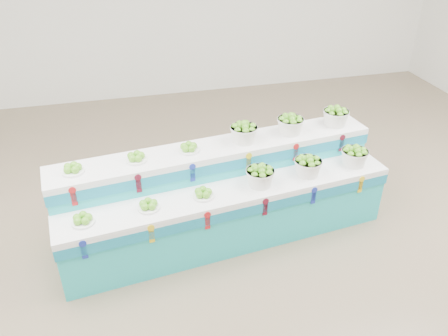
{
  "coord_description": "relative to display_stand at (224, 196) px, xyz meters",
  "views": [
    {
      "loc": [
        -1.34,
        -3.42,
        3.41
      ],
      "look_at": [
        -0.32,
        0.62,
        0.87
      ],
      "focal_mm": 36.54,
      "sensor_mm": 36.0,
      "label": 1
    }
  ],
  "objects": [
    {
      "name": "basket_lower_mid",
      "position": [
        0.92,
        -0.12,
        0.32
      ],
      "size": [
        0.34,
        0.34,
        0.23
      ],
      "primitive_type": null,
      "rotation": [
        0.0,
        0.0,
        0.12
      ],
      "color": "silver",
      "rests_on": "display_stand"
    },
    {
      "name": "plate_lower_mid",
      "position": [
        -0.85,
        -0.33,
        0.26
      ],
      "size": [
        0.25,
        0.25,
        0.1
      ],
      "primitive_type": "cylinder",
      "rotation": [
        0.0,
        0.0,
        0.12
      ],
      "color": "white",
      "rests_on": "display_stand"
    },
    {
      "name": "basket_lower_left",
      "position": [
        0.35,
        -0.19,
        0.32
      ],
      "size": [
        0.34,
        0.34,
        0.23
      ],
      "primitive_type": null,
      "rotation": [
        0.0,
        0.0,
        0.12
      ],
      "color": "silver",
      "rests_on": "display_stand"
    },
    {
      "name": "ground",
      "position": [
        0.32,
        -0.62,
        -0.51
      ],
      "size": [
        10.0,
        10.0,
        0.0
      ],
      "primitive_type": "plane",
      "color": "#75674D",
      "rests_on": "ground"
    },
    {
      "name": "basket_upper_left",
      "position": [
        0.29,
        0.26,
        0.62
      ],
      "size": [
        0.34,
        0.34,
        0.23
      ],
      "primitive_type": null,
      "rotation": [
        0.0,
        0.0,
        0.12
      ],
      "color": "silver",
      "rests_on": "display_stand"
    },
    {
      "name": "basket_upper_mid",
      "position": [
        0.87,
        0.33,
        0.62
      ],
      "size": [
        0.34,
        0.34,
        0.23
      ],
      "primitive_type": null,
      "rotation": [
        0.0,
        0.0,
        0.12
      ],
      "color": "silver",
      "rests_on": "display_stand"
    },
    {
      "name": "plate_upper_left",
      "position": [
        -1.53,
        0.04,
        0.56
      ],
      "size": [
        0.25,
        0.25,
        0.1
      ],
      "primitive_type": "cylinder",
      "rotation": [
        0.0,
        0.0,
        0.12
      ],
      "color": "white",
      "rests_on": "display_stand"
    },
    {
      "name": "plate_upper_mid",
      "position": [
        -0.91,
        0.12,
        0.56
      ],
      "size": [
        0.25,
        0.25,
        0.1
      ],
      "primitive_type": "cylinder",
      "rotation": [
        0.0,
        0.0,
        0.12
      ],
      "color": "white",
      "rests_on": "display_stand"
    },
    {
      "name": "plate_upper_right",
      "position": [
        -0.34,
        0.19,
        0.56
      ],
      "size": [
        0.25,
        0.25,
        0.1
      ],
      "primitive_type": "cylinder",
      "rotation": [
        0.0,
        0.0,
        0.12
      ],
      "color": "white",
      "rests_on": "display_stand"
    },
    {
      "name": "basket_lower_right",
      "position": [
        1.52,
        -0.05,
        0.32
      ],
      "size": [
        0.34,
        0.34,
        0.23
      ],
      "primitive_type": null,
      "rotation": [
        0.0,
        0.0,
        0.12
      ],
      "color": "silver",
      "rests_on": "display_stand"
    },
    {
      "name": "display_stand",
      "position": [
        0.0,
        0.0,
        0.0
      ],
      "size": [
        3.75,
        1.38,
        1.02
      ],
      "primitive_type": null,
      "rotation": [
        0.0,
        0.0,
        0.12
      ],
      "color": "#25BDC3",
      "rests_on": "ground"
    },
    {
      "name": "plate_lower_right",
      "position": [
        -0.29,
        -0.26,
        0.26
      ],
      "size": [
        0.25,
        0.25,
        0.1
      ],
      "primitive_type": "cylinder",
      "rotation": [
        0.0,
        0.0,
        0.12
      ],
      "color": "white",
      "rests_on": "display_stand"
    },
    {
      "name": "plate_lower_left",
      "position": [
        -1.48,
        -0.41,
        0.26
      ],
      "size": [
        0.25,
        0.25,
        0.1
      ],
      "primitive_type": "cylinder",
      "rotation": [
        0.0,
        0.0,
        0.12
      ],
      "color": "white",
      "rests_on": "display_stand"
    },
    {
      "name": "basket_upper_right",
      "position": [
        1.47,
        0.4,
        0.62
      ],
      "size": [
        0.34,
        0.34,
        0.23
      ],
      "primitive_type": null,
      "rotation": [
        0.0,
        0.0,
        0.12
      ],
      "color": "silver",
      "rests_on": "display_stand"
    }
  ]
}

